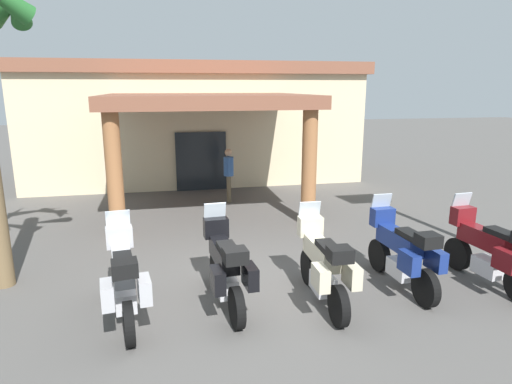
# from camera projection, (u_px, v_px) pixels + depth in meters

# --- Properties ---
(ground_plane) EXTENTS (80.00, 80.00, 0.00)m
(ground_plane) POSITION_uv_depth(u_px,v_px,m) (243.00, 292.00, 8.06)
(ground_plane) COLOR #514F4C
(motel_building) EXTENTS (12.92, 10.43, 4.55)m
(motel_building) POSITION_uv_depth(u_px,v_px,m) (195.00, 120.00, 17.77)
(motel_building) COLOR beige
(motel_building) RESTS_ON ground_plane
(motorcycle_silver) EXTENTS (0.80, 2.21, 1.61)m
(motorcycle_silver) POSITION_uv_depth(u_px,v_px,m) (124.00, 279.00, 6.94)
(motorcycle_silver) COLOR black
(motorcycle_silver) RESTS_ON ground_plane
(motorcycle_black) EXTENTS (0.73, 2.21, 1.61)m
(motorcycle_black) POSITION_uv_depth(u_px,v_px,m) (226.00, 267.00, 7.42)
(motorcycle_black) COLOR black
(motorcycle_black) RESTS_ON ground_plane
(motorcycle_cream) EXTENTS (0.71, 2.21, 1.61)m
(motorcycle_cream) POSITION_uv_depth(u_px,v_px,m) (324.00, 265.00, 7.49)
(motorcycle_cream) COLOR black
(motorcycle_cream) RESTS_ON ground_plane
(motorcycle_blue) EXTENTS (0.72, 2.21, 1.61)m
(motorcycle_blue) POSITION_uv_depth(u_px,v_px,m) (403.00, 252.00, 8.09)
(motorcycle_blue) COLOR black
(motorcycle_blue) RESTS_ON ground_plane
(motorcycle_maroon) EXTENTS (0.73, 2.21, 1.61)m
(motorcycle_maroon) POSITION_uv_depth(u_px,v_px,m) (490.00, 250.00, 8.18)
(motorcycle_maroon) COLOR black
(motorcycle_maroon) RESTS_ON ground_plane
(pedestrian) EXTENTS (0.32, 0.53, 1.74)m
(pedestrian) POSITION_uv_depth(u_px,v_px,m) (229.00, 171.00, 14.17)
(pedestrian) COLOR brown
(pedestrian) RESTS_ON ground_plane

